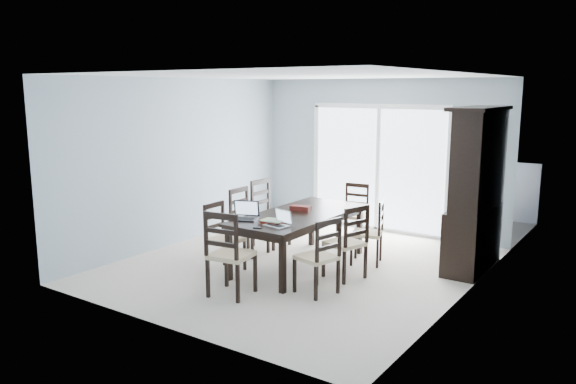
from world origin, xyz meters
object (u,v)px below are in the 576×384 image
(laptop_dark, at_px, (244,215))
(cell_phone, at_px, (258,228))
(chair_right_mid, at_px, (350,234))
(chair_end_far, at_px, (355,206))
(laptop_silver, at_px, (277,222))
(chair_left_mid, at_px, (245,214))
(china_hutch, at_px, (476,192))
(chair_end_near, at_px, (227,245))
(dining_table, at_px, (299,219))
(chair_left_near, at_px, (220,230))
(chair_left_far, at_px, (266,205))
(hot_tub, at_px, (388,191))
(game_box, at_px, (301,208))
(chair_right_near, at_px, (322,248))
(chair_right_far, at_px, (373,225))

(laptop_dark, relative_size, cell_phone, 3.73)
(chair_right_mid, xyz_separation_m, chair_end_far, (-0.84, 1.72, -0.03))
(laptop_dark, xyz_separation_m, laptop_silver, (0.56, -0.05, -0.01))
(chair_right_mid, bearing_deg, laptop_dark, 133.81)
(chair_right_mid, distance_m, cell_phone, 1.21)
(chair_left_mid, bearing_deg, chair_end_far, 146.49)
(china_hutch, height_order, chair_end_near, china_hutch)
(dining_table, distance_m, china_hutch, 2.41)
(chair_left_near, relative_size, chair_left_mid, 0.94)
(chair_end_far, bearing_deg, laptop_dark, 74.28)
(chair_end_near, height_order, laptop_silver, chair_end_near)
(chair_left_far, distance_m, chair_right_mid, 2.01)
(china_hutch, bearing_deg, chair_left_mid, -158.81)
(chair_left_near, distance_m, laptop_dark, 0.47)
(chair_left_near, distance_m, chair_end_far, 2.49)
(chair_left_near, distance_m, hot_tub, 4.39)
(game_box, bearing_deg, chair_end_near, -88.74)
(chair_left_mid, bearing_deg, chair_end_near, 32.49)
(chair_end_near, bearing_deg, chair_left_near, 126.98)
(chair_right_near, height_order, laptop_silver, chair_right_near)
(cell_phone, distance_m, hot_tub, 4.63)
(chair_left_far, bearing_deg, chair_left_near, 12.89)
(chair_end_far, bearing_deg, chair_left_far, 37.78)
(chair_left_far, bearing_deg, hot_tub, 169.48)
(dining_table, xyz_separation_m, chair_right_mid, (0.85, -0.11, -0.07))
(chair_right_near, xyz_separation_m, chair_end_far, (-0.83, 2.40, -0.01))
(chair_left_far, relative_size, chair_right_far, 1.12)
(chair_left_near, xyz_separation_m, chair_right_far, (1.59, 1.41, -0.00))
(chair_left_far, bearing_deg, game_box, 66.67)
(laptop_dark, xyz_separation_m, hot_tub, (0.08, 4.35, -0.32))
(chair_end_far, bearing_deg, chair_end_near, 82.88)
(chair_left_near, height_order, chair_end_far, chair_end_far)
(game_box, bearing_deg, china_hutch, 27.78)
(china_hutch, relative_size, chair_right_mid, 1.94)
(dining_table, bearing_deg, china_hutch, 31.71)
(chair_right_far, bearing_deg, hot_tub, 2.64)
(chair_right_mid, relative_size, chair_right_far, 1.07)
(chair_right_near, relative_size, game_box, 3.85)
(chair_right_mid, bearing_deg, chair_left_near, 128.34)
(chair_end_far, bearing_deg, chair_left_near, 65.23)
(chair_end_far, relative_size, laptop_dark, 2.64)
(chair_right_far, distance_m, cell_phone, 1.84)
(dining_table, bearing_deg, chair_left_far, 148.96)
(laptop_silver, relative_size, game_box, 1.17)
(chair_end_near, relative_size, laptop_dark, 2.96)
(chair_left_mid, xyz_separation_m, game_box, (0.94, 0.07, 0.19))
(chair_left_mid, relative_size, game_box, 3.99)
(chair_left_mid, xyz_separation_m, laptop_silver, (1.20, -0.86, 0.20))
(chair_left_near, bearing_deg, cell_phone, 72.93)
(chair_left_mid, bearing_deg, laptop_dark, 38.55)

